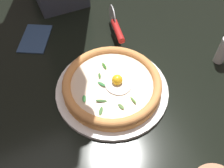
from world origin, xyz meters
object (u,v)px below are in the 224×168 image
at_px(pizza, 112,84).
at_px(pizza_cutter, 116,26).
at_px(folded_napkin, 35,38).
at_px(pepper_shaker, 223,51).

height_order(pizza, pizza_cutter, pizza_cutter).
xyz_separation_m(pizza_cutter, folded_napkin, (-0.10, -0.26, -0.04)).
distance_m(pizza_cutter, pepper_shaker, 0.35).
relative_size(pizza, pizza_cutter, 1.70).
bearing_deg(pizza_cutter, folded_napkin, -111.24).
distance_m(folded_napkin, pepper_shaker, 0.61).
height_order(pizza_cutter, pepper_shaker, pepper_shaker).
relative_size(pizza_cutter, folded_napkin, 1.18).
bearing_deg(pizza, pepper_shaker, 85.15).
bearing_deg(pepper_shaker, pizza_cutter, -133.72).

